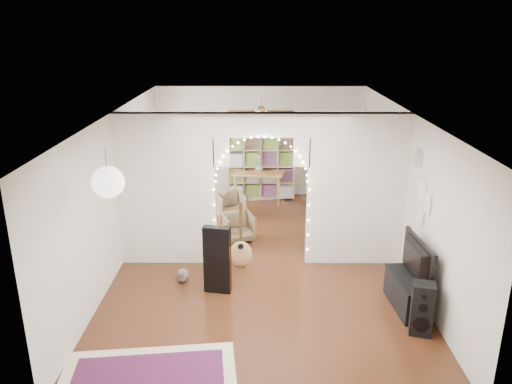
{
  "coord_description": "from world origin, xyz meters",
  "views": [
    {
      "loc": [
        -0.06,
        -8.22,
        4.09
      ],
      "look_at": [
        -0.1,
        0.3,
        1.22
      ],
      "focal_mm": 35.0,
      "sensor_mm": 36.0,
      "label": 1
    }
  ],
  "objects_px": {
    "floor_speaker": "(422,309)",
    "dining_chair_left": "(231,206)",
    "dining_chair_right": "(238,227)",
    "acoustic_guitar": "(241,244)",
    "media_console": "(408,293)",
    "bookcase": "(261,165)",
    "dining_table": "(259,174)"
  },
  "relations": [
    {
      "from": "acoustic_guitar",
      "to": "bookcase",
      "type": "distance_m",
      "value": 3.79
    },
    {
      "from": "acoustic_guitar",
      "to": "bookcase",
      "type": "height_order",
      "value": "bookcase"
    },
    {
      "from": "floor_speaker",
      "to": "bookcase",
      "type": "distance_m",
      "value": 6.16
    },
    {
      "from": "floor_speaker",
      "to": "dining_chair_left",
      "type": "relative_size",
      "value": 1.26
    },
    {
      "from": "media_console",
      "to": "bookcase",
      "type": "bearing_deg",
      "value": 108.94
    },
    {
      "from": "media_console",
      "to": "dining_chair_right",
      "type": "xyz_separation_m",
      "value": [
        -2.65,
        2.51,
        0.02
      ]
    },
    {
      "from": "dining_table",
      "to": "bookcase",
      "type": "bearing_deg",
      "value": 88.68
    },
    {
      "from": "acoustic_guitar",
      "to": "dining_chair_left",
      "type": "height_order",
      "value": "acoustic_guitar"
    },
    {
      "from": "floor_speaker",
      "to": "bookcase",
      "type": "xyz_separation_m",
      "value": [
        -2.19,
        5.74,
        0.45
      ]
    },
    {
      "from": "acoustic_guitar",
      "to": "floor_speaker",
      "type": "xyz_separation_m",
      "value": [
        2.56,
        -1.99,
        -0.06
      ]
    },
    {
      "from": "floor_speaker",
      "to": "dining_table",
      "type": "height_order",
      "value": "floor_speaker"
    },
    {
      "from": "dining_chair_left",
      "to": "dining_chair_right",
      "type": "bearing_deg",
      "value": -103.39
    },
    {
      "from": "floor_speaker",
      "to": "bookcase",
      "type": "relative_size",
      "value": 0.46
    },
    {
      "from": "acoustic_guitar",
      "to": "bookcase",
      "type": "xyz_separation_m",
      "value": [
        0.37,
        3.75,
        0.39
      ]
    },
    {
      "from": "acoustic_guitar",
      "to": "dining_chair_right",
      "type": "height_order",
      "value": "acoustic_guitar"
    },
    {
      "from": "media_console",
      "to": "dining_table",
      "type": "bearing_deg",
      "value": 110.33
    },
    {
      "from": "media_console",
      "to": "floor_speaker",
      "type": "bearing_deg",
      "value": -94.39
    },
    {
      "from": "acoustic_guitar",
      "to": "floor_speaker",
      "type": "bearing_deg",
      "value": -48.13
    },
    {
      "from": "dining_table",
      "to": "floor_speaker",
      "type": "bearing_deg",
      "value": -57.89
    },
    {
      "from": "floor_speaker",
      "to": "media_console",
      "type": "height_order",
      "value": "floor_speaker"
    },
    {
      "from": "dining_table",
      "to": "dining_chair_right",
      "type": "xyz_separation_m",
      "value": [
        -0.42,
        -2.35,
        -0.41
      ]
    },
    {
      "from": "acoustic_guitar",
      "to": "dining_table",
      "type": "distance_m",
      "value": 3.55
    },
    {
      "from": "dining_chair_left",
      "to": "dining_chair_right",
      "type": "xyz_separation_m",
      "value": [
        0.21,
        -1.21,
        -0.01
      ]
    },
    {
      "from": "acoustic_guitar",
      "to": "floor_speaker",
      "type": "distance_m",
      "value": 3.24
    },
    {
      "from": "dining_chair_left",
      "to": "dining_chair_right",
      "type": "distance_m",
      "value": 1.23
    },
    {
      "from": "dining_table",
      "to": "dining_chair_right",
      "type": "bearing_deg",
      "value": -90.0
    },
    {
      "from": "bookcase",
      "to": "dining_chair_left",
      "type": "height_order",
      "value": "bookcase"
    },
    {
      "from": "dining_chair_left",
      "to": "floor_speaker",
      "type": "bearing_deg",
      "value": -80.16
    },
    {
      "from": "media_console",
      "to": "dining_chair_left",
      "type": "height_order",
      "value": "dining_chair_left"
    },
    {
      "from": "acoustic_guitar",
      "to": "media_console",
      "type": "bearing_deg",
      "value": -37.8
    },
    {
      "from": "bookcase",
      "to": "dining_chair_right",
      "type": "height_order",
      "value": "bookcase"
    },
    {
      "from": "bookcase",
      "to": "dining_table",
      "type": "relative_size",
      "value": 1.26
    }
  ]
}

